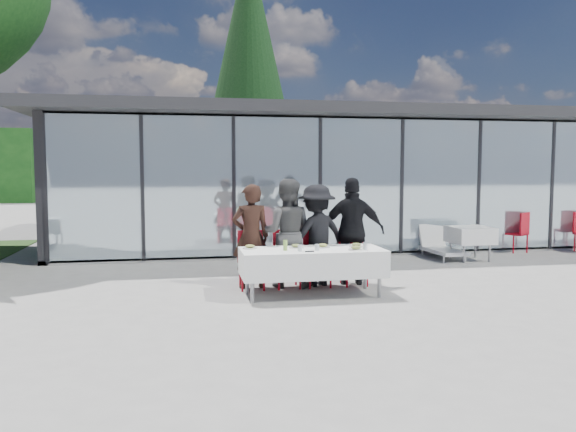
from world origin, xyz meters
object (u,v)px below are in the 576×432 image
object	(u,v)px
diner_chair_b	(287,256)
conifer_tree	(249,62)
plate_d	(356,245)
dining_table	(312,262)
diner_d	(353,231)
plate_extra	(356,248)
diner_a	(251,236)
plate_c	(323,246)
diner_chair_a	(251,257)
plate_b	(296,246)
diner_chair_c	(317,255)
spare_chair_b	(520,230)
spare_table_right	(470,235)
diner_b	(287,233)
juice_bottle	(285,245)
folded_eyeglasses	(310,251)
lounger	(440,246)
plate_a	(250,247)
diner_chair_d	(353,254)
diner_c	(317,235)

from	to	relation	value
diner_chair_b	conifer_tree	size ratio (longest dim) A/B	0.09
plate_d	dining_table	bearing A→B (deg)	-173.63
diner_chair_b	diner_d	bearing A→B (deg)	0.45
plate_d	plate_extra	world-z (taller)	same
diner_a	plate_c	bearing A→B (deg)	145.87
diner_chair_a	plate_b	size ratio (longest dim) A/B	4.15
diner_chair_c	spare_chair_b	world-z (taller)	same
diner_chair_a	plate_d	size ratio (longest dim) A/B	4.15
plate_c	spare_table_right	bearing A→B (deg)	33.34
diner_b	juice_bottle	distance (m)	0.87
plate_extra	diner_chair_b	bearing A→B (deg)	132.20
folded_eyeglasses	lounger	distance (m)	5.27
diner_a	spare_chair_b	world-z (taller)	diner_a
diner_d	plate_extra	world-z (taller)	diner_d
plate_a	conifer_tree	xyz separation A→B (m)	(1.48, 12.48, 5.21)
diner_chair_d	plate_extra	size ratio (longest dim) A/B	4.15
diner_b	plate_d	size ratio (longest dim) A/B	7.87
dining_table	lounger	bearing A→B (deg)	40.97
diner_a	plate_a	xyz separation A→B (m)	(-0.08, -0.55, -0.10)
diner_chair_a	conifer_tree	distance (m)	13.20
diner_a	diner_c	world-z (taller)	diner_a
diner_d	folded_eyeglasses	size ratio (longest dim) A/B	13.33
lounger	diner_chair_c	bearing A→B (deg)	-144.35
diner_b	diner_chair_b	distance (m)	0.39
plate_extra	spare_table_right	size ratio (longest dim) A/B	0.27
diner_a	diner_chair_c	world-z (taller)	diner_a
diner_chair_a	folded_eyeglasses	world-z (taller)	diner_chair_a
diner_chair_c	conifer_tree	world-z (taller)	conifer_tree
plate_a	diner_chair_b	bearing A→B (deg)	37.77
diner_b	dining_table	bearing A→B (deg)	125.99
dining_table	plate_extra	distance (m)	0.73
diner_chair_b	diner_c	xyz separation A→B (m)	(0.53, 0.01, 0.34)
diner_c	lounger	world-z (taller)	diner_c
diner_c	diner_d	size ratio (longest dim) A/B	0.94
plate_c	folded_eyeglasses	world-z (taller)	plate_c
folded_eyeglasses	conifer_tree	size ratio (longest dim) A/B	0.01
plate_d	spare_table_right	size ratio (longest dim) A/B	0.27
diner_a	plate_d	distance (m)	1.78
plate_a	spare_chair_b	distance (m)	7.71
diner_b	plate_c	distance (m)	0.81
diner_b	spare_chair_b	distance (m)	6.86
plate_a	plate_b	distance (m)	0.74
diner_b	plate_extra	bearing A→B (deg)	148.26
plate_b	diner_chair_d	bearing A→B (deg)	28.34
plate_a	folded_eyeglasses	xyz separation A→B (m)	(0.85, -0.51, -0.02)
plate_extra	spare_chair_b	bearing A→B (deg)	35.71
diner_a	spare_chair_b	size ratio (longest dim) A/B	1.81
dining_table	plate_c	size ratio (longest dim) A/B	9.61
diner_b	plate_b	distance (m)	0.64
plate_a	plate_c	distance (m)	1.17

